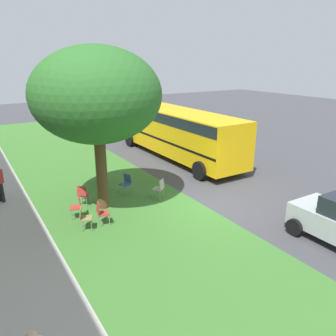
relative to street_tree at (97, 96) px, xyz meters
name	(u,v)px	position (x,y,z in m)	size (l,w,h in m)	color
ground	(211,206)	(-2.25, -3.78, -4.49)	(80.00, 80.00, 0.00)	#424247
grass_verge	(142,225)	(-2.25, -0.58, -4.49)	(48.00, 6.00, 0.01)	#3D752D
sidewalk_strip	(11,262)	(-2.25, 3.82, -4.49)	(48.00, 2.80, 0.01)	#ADA89E
street_tree	(97,96)	(0.00, 0.00, 0.00)	(4.85, 4.85, 6.31)	brown
chair_0	(84,216)	(-1.44, 1.28, -3.97)	(0.54, 0.55, 0.88)	olive
chair_1	(77,205)	(-0.41, 1.20, -3.97)	(0.50, 0.51, 0.88)	#B7332D
chair_2	(83,194)	(0.57, 0.64, -3.97)	(0.59, 0.59, 0.88)	#B7332D
chair_3	(101,212)	(-1.41, 0.62, -3.97)	(0.48, 0.49, 0.88)	#B7332D
chair_4	(159,187)	(-0.45, -2.39, -3.97)	(0.58, 0.58, 0.88)	#ADA393
chair_5	(102,172)	(2.82, -1.02, -3.97)	(0.47, 0.47, 0.88)	#C64C1E
chair_6	(126,182)	(0.89, -1.44, -3.97)	(0.55, 0.55, 0.88)	#335184
school_bus	(177,129)	(4.52, -6.55, -2.73)	(10.40, 2.80, 2.88)	yellow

